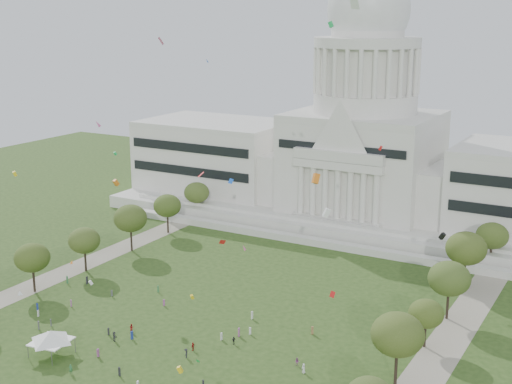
% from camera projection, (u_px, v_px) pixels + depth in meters
% --- Properties ---
extents(ground, '(400.00, 400.00, 0.00)m').
position_uv_depth(ground, '(139.00, 367.00, 133.83)').
color(ground, '#2A4518').
rests_on(ground, ground).
extents(capitol, '(160.00, 64.50, 91.30)m').
position_uv_depth(capitol, '(363.00, 151.00, 224.30)').
color(capitol, silver).
rests_on(capitol, ground).
extents(path_left, '(8.00, 160.00, 0.04)m').
position_uv_depth(path_left, '(64.00, 273.00, 182.02)').
color(path_left, gray).
rests_on(path_left, ground).
extents(path_right, '(8.00, 160.00, 0.04)m').
position_uv_depth(path_right, '(436.00, 360.00, 136.30)').
color(path_right, gray).
rests_on(path_right, ground).
extents(row_tree_l_2, '(8.42, 8.42, 11.97)m').
position_uv_depth(row_tree_l_2, '(32.00, 258.00, 167.81)').
color(row_tree_l_2, black).
rests_on(row_tree_l_2, ground).
extents(row_tree_r_2, '(9.55, 9.55, 13.58)m').
position_uv_depth(row_tree_r_2, '(398.00, 335.00, 125.15)').
color(row_tree_r_2, black).
rests_on(row_tree_r_2, ground).
extents(row_tree_l_3, '(8.12, 8.12, 11.55)m').
position_uv_depth(row_tree_l_3, '(84.00, 240.00, 181.46)').
color(row_tree_l_3, black).
rests_on(row_tree_l_3, ground).
extents(row_tree_r_3, '(7.01, 7.01, 9.98)m').
position_uv_depth(row_tree_r_3, '(426.00, 314.00, 140.07)').
color(row_tree_r_3, black).
rests_on(row_tree_r_3, ground).
extents(row_tree_l_4, '(9.29, 9.29, 13.21)m').
position_uv_depth(row_tree_l_4, '(130.00, 218.00, 196.79)').
color(row_tree_l_4, black).
rests_on(row_tree_l_4, ground).
extents(row_tree_r_4, '(9.19, 9.19, 13.06)m').
position_uv_depth(row_tree_r_4, '(449.00, 279.00, 152.50)').
color(row_tree_r_4, black).
rests_on(row_tree_r_4, ground).
extents(row_tree_l_5, '(8.33, 8.33, 11.85)m').
position_uv_depth(row_tree_l_5, '(167.00, 206.00, 213.27)').
color(row_tree_l_5, black).
rests_on(row_tree_l_5, ground).
extents(row_tree_r_5, '(9.82, 9.82, 13.96)m').
position_uv_depth(row_tree_r_5, '(466.00, 248.00, 169.97)').
color(row_tree_r_5, black).
rests_on(row_tree_r_5, ground).
extents(row_tree_l_6, '(8.19, 8.19, 11.64)m').
position_uv_depth(row_tree_l_6, '(197.00, 193.00, 229.40)').
color(row_tree_l_6, black).
rests_on(row_tree_l_6, ground).
extents(row_tree_r_6, '(8.42, 8.42, 11.97)m').
position_uv_depth(row_tree_r_6, '(492.00, 236.00, 184.29)').
color(row_tree_r_6, black).
rests_on(row_tree_r_6, ground).
extents(event_tent, '(10.49, 10.49, 5.24)m').
position_uv_depth(event_tent, '(51.00, 336.00, 137.36)').
color(event_tent, '#4C4C4C').
rests_on(event_tent, ground).
extents(person_0, '(1.08, 1.00, 1.86)m').
position_uv_depth(person_0, '(304.00, 368.00, 131.23)').
color(person_0, silver).
rests_on(person_0, ground).
extents(person_2, '(0.92, 0.73, 1.64)m').
position_uv_depth(person_2, '(297.00, 362.00, 133.95)').
color(person_2, '#994C8C').
rests_on(person_2, ground).
extents(person_3, '(0.99, 1.38, 1.93)m').
position_uv_depth(person_3, '(186.00, 353.00, 136.98)').
color(person_3, '#26262B').
rests_on(person_3, ground).
extents(person_4, '(0.58, 1.04, 1.77)m').
position_uv_depth(person_4, '(193.00, 346.00, 140.01)').
color(person_4, '#B21E1E').
rests_on(person_4, ground).
extents(person_5, '(2.03, 1.55, 2.05)m').
position_uv_depth(person_5, '(114.00, 336.00, 144.04)').
color(person_5, '#4C4C51').
rests_on(person_5, ground).
extents(person_7, '(0.85, 0.80, 1.87)m').
position_uv_depth(person_7, '(71.00, 369.00, 131.02)').
color(person_7, '#33723F').
rests_on(person_7, ground).
extents(person_8, '(0.92, 0.60, 1.83)m').
position_uv_depth(person_8, '(131.00, 328.00, 148.12)').
color(person_8, '#B21E1E').
rests_on(person_8, ground).
extents(person_10, '(0.84, 1.09, 1.64)m').
position_uv_depth(person_10, '(234.00, 340.00, 142.68)').
color(person_10, '#26262B').
rests_on(person_10, ground).
extents(distant_crowd, '(65.13, 38.98, 1.93)m').
position_uv_depth(distant_crowd, '(129.00, 322.00, 151.29)').
color(distant_crowd, navy).
rests_on(distant_crowd, ground).
extents(kite_swarm, '(82.47, 98.99, 63.44)m').
position_uv_depth(kite_swarm, '(189.00, 216.00, 134.50)').
color(kite_swarm, red).
rests_on(kite_swarm, ground).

